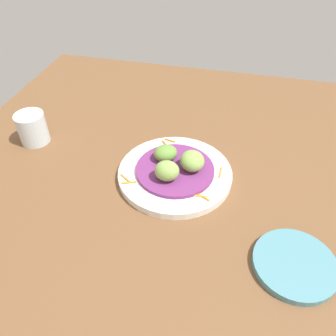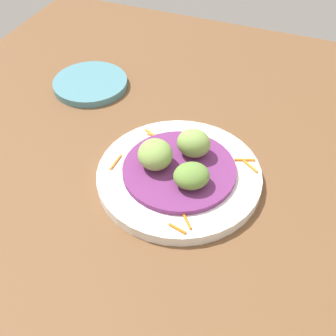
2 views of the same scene
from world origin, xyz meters
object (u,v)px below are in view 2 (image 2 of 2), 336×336
guac_scoop_left (193,143)px  guac_scoop_center (154,156)px  main_plate (179,176)px  side_plate_small (90,84)px  guac_scoop_right (191,176)px

guac_scoop_left → guac_scoop_center: 6.58cm
main_plate → side_plate_small: bearing=-34.9°
main_plate → guac_scoop_center: bearing=17.4°
guac_scoop_center → side_plate_small: bearing=-40.9°
main_plate → guac_scoop_right: guac_scoop_right is taller
guac_scoop_right → main_plate: bearing=-42.6°
main_plate → side_plate_small: main_plate is taller
guac_scoop_right → side_plate_small: bearing=-35.7°
guac_scoop_left → side_plate_small: guac_scoop_left is taller
guac_scoop_left → side_plate_small: (26.18, -13.98, -4.12)cm
side_plate_small → guac_scoop_center: bearing=139.1°
main_plate → guac_scoop_center: 5.45cm
main_plate → guac_scoop_left: bearing=-102.6°
guac_scoop_left → main_plate: bearing=77.4°
guac_scoop_center → guac_scoop_right: (-6.42, 1.43, -0.47)cm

